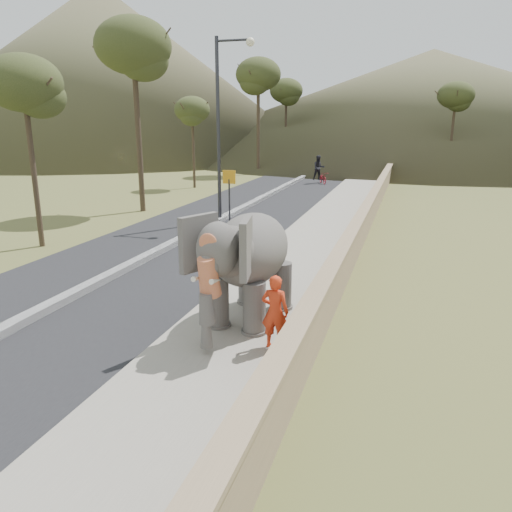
{
  "coord_description": "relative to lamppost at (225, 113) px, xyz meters",
  "views": [
    {
      "loc": [
        3.33,
        -7.85,
        4.6
      ],
      "look_at": [
        0.2,
        2.24,
        1.7
      ],
      "focal_mm": 35.0,
      "sensor_mm": 36.0,
      "label": 1
    }
  ],
  "objects": [
    {
      "name": "motorcyclist",
      "position": [
        1.59,
        15.56,
        -4.02
      ],
      "size": [
        1.46,
        1.68,
        2.06
      ],
      "color": "maroon",
      "rests_on": "ground"
    },
    {
      "name": "signboard",
      "position": [
        0.19,
        -0.06,
        -3.23
      ],
      "size": [
        0.6,
        0.08,
        2.4
      ],
      "color": "#2D2D33",
      "rests_on": "ground"
    },
    {
      "name": "hill_far",
      "position": [
        9.69,
        56.62,
        2.13
      ],
      "size": [
        80.0,
        80.0,
        14.0
      ],
      "primitive_type": "cone",
      "color": "brown",
      "rests_on": "ground"
    },
    {
      "name": "lamppost",
      "position": [
        0.0,
        0.0,
        0.0
      ],
      "size": [
        1.76,
        0.36,
        8.0
      ],
      "color": "#2E2D32",
      "rests_on": "ground"
    },
    {
      "name": "median",
      "position": [
        -0.31,
        -3.38,
        -4.76
      ],
      "size": [
        0.35,
        120.0,
        0.22
      ],
      "primitive_type": "cube",
      "color": "black",
      "rests_on": "ground"
    },
    {
      "name": "elephant_and_man",
      "position": [
        4.71,
        -10.91,
        -3.45
      ],
      "size": [
        2.32,
        3.72,
        2.56
      ],
      "color": "#645F5A",
      "rests_on": "ground"
    },
    {
      "name": "trees",
      "position": [
        4.64,
        16.14,
        -0.7
      ],
      "size": [
        47.61,
        41.17,
        9.85
      ],
      "color": "#473828",
      "rests_on": "ground"
    },
    {
      "name": "parapet",
      "position": [
        6.34,
        -3.38,
        -4.32
      ],
      "size": [
        0.3,
        120.0,
        1.1
      ],
      "primitive_type": "cube",
      "color": "tan",
      "rests_on": "ground"
    },
    {
      "name": "ground",
      "position": [
        4.69,
        -13.38,
        -4.87
      ],
      "size": [
        160.0,
        160.0,
        0.0
      ],
      "primitive_type": "plane",
      "color": "olive",
      "rests_on": "ground"
    },
    {
      "name": "hill_left",
      "position": [
        -33.31,
        41.62,
        6.13
      ],
      "size": [
        60.0,
        60.0,
        22.0
      ],
      "primitive_type": "cone",
      "color": "brown",
      "rests_on": "ground"
    },
    {
      "name": "road",
      "position": [
        -0.31,
        -3.38,
        -4.86
      ],
      "size": [
        7.0,
        120.0,
        0.03
      ],
      "primitive_type": "cube",
      "color": "black",
      "rests_on": "ground"
    },
    {
      "name": "walkway",
      "position": [
        4.69,
        -3.38,
        -4.8
      ],
      "size": [
        3.0,
        120.0,
        0.15
      ],
      "primitive_type": "cube",
      "color": "#9E9687",
      "rests_on": "ground"
    }
  ]
}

